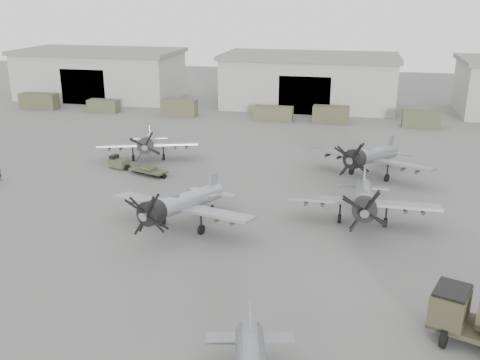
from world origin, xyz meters
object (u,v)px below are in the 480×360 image
object	(u,v)px
aircraft_far_0	(148,143)
tug_trailer	(130,166)
aircraft_mid_2	(364,200)
aircraft_far_1	(370,156)
aircraft_mid_1	(180,204)

from	to	relation	value
aircraft_far_0	tug_trailer	xyz separation A→B (m)	(-0.51, -4.01, -1.53)
aircraft_mid_2	aircraft_far_1	bearing A→B (deg)	87.47
aircraft_mid_1	tug_trailer	distance (m)	17.02
aircraft_mid_1	aircraft_far_0	xyz separation A→B (m)	(-9.73, 17.51, -0.17)
aircraft_far_1	aircraft_mid_2	bearing A→B (deg)	-69.26
aircraft_mid_2	tug_trailer	bearing A→B (deg)	159.24
aircraft_far_1	aircraft_mid_1	bearing A→B (deg)	-108.50
aircraft_far_0	aircraft_far_1	size ratio (longest dim) A/B	0.91
aircraft_far_0	tug_trailer	bearing A→B (deg)	-115.65
aircraft_mid_2	aircraft_far_1	distance (m)	12.41
aircraft_mid_2	tug_trailer	world-z (taller)	aircraft_mid_2
tug_trailer	aircraft_far_0	bearing A→B (deg)	102.14
aircraft_far_0	aircraft_far_1	world-z (taller)	aircraft_far_1
aircraft_far_1	tug_trailer	xyz separation A→B (m)	(-25.06, -3.11, -1.78)
aircraft_mid_1	tug_trailer	bearing A→B (deg)	141.06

